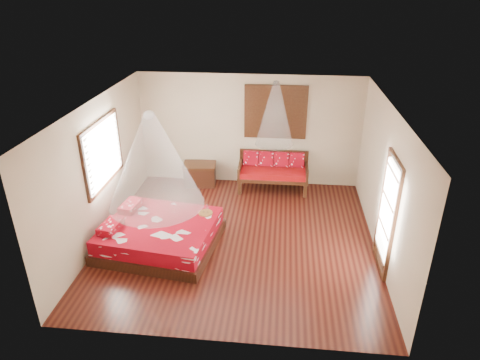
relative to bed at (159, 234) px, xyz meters
name	(u,v)px	position (x,y,z in m)	size (l,w,h in m)	color
room	(238,177)	(1.52, 0.40, 1.15)	(5.54, 5.54, 2.84)	black
bed	(159,234)	(0.00, 0.00, 0.00)	(2.40, 2.22, 0.64)	black
daybed	(273,170)	(2.15, 2.78, 0.27)	(1.72, 0.77, 0.94)	black
storage_chest	(200,174)	(0.27, 2.85, 0.03)	(0.87, 0.67, 0.56)	black
shutter_panel	(276,112)	(2.15, 3.11, 1.65)	(1.52, 0.06, 1.32)	black
window_left	(103,153)	(-1.19, 0.60, 1.45)	(0.10, 1.74, 1.34)	black
glazed_door	(387,215)	(4.24, -0.20, 0.82)	(0.08, 1.02, 2.16)	black
wine_tray	(205,211)	(0.85, 0.49, 0.31)	(0.29, 0.29, 0.23)	brown
mosquito_net_main	(153,160)	(0.02, 0.00, 1.60)	(1.79, 1.79, 1.80)	white
mosquito_net_daybed	(275,114)	(2.15, 2.65, 1.75)	(0.91, 0.91, 1.50)	white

